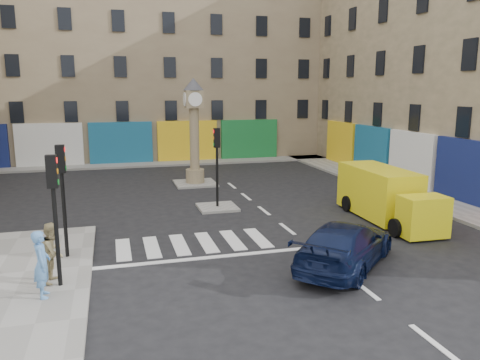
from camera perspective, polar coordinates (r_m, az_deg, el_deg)
name	(u,v)px	position (r m, az deg, el deg)	size (l,w,h in m)	color
ground	(332,264)	(15.71, 11.13, -9.98)	(120.00, 120.00, 0.00)	black
sidewalk_right	(391,187)	(28.28, 17.92, -0.76)	(2.60, 30.00, 0.15)	gray
sidewalk_far	(150,164)	(35.80, -10.94, 1.95)	(32.00, 2.40, 0.15)	gray
island_near	(217,207)	(22.28, -2.77, -3.34)	(1.80, 1.80, 0.12)	gray
island_far	(195,183)	(28.02, -5.48, -0.41)	(2.40, 2.40, 0.12)	gray
building_far	(140,54)	(41.26, -12.06, 14.81)	(32.00, 10.00, 17.00)	#8A795C
traffic_light_left_near	(54,200)	(13.68, -21.74, -2.24)	(0.28, 0.22, 3.70)	black
traffic_light_left_far	(62,183)	(16.02, -20.86, -0.34)	(0.28, 0.22, 3.70)	black
traffic_light_island	(217,155)	(21.79, -2.83, 3.12)	(0.28, 0.22, 3.70)	black
clock_pillar	(194,125)	(27.55, -5.61, 6.72)	(1.20, 1.20, 6.10)	tan
navy_sedan	(345,245)	(15.33, 12.71, -7.71)	(2.03, 5.00, 1.45)	black
yellow_van	(385,195)	(21.09, 17.30, -1.80)	(2.17, 6.04, 2.18)	yellow
pedestrian_blue	(42,264)	(13.52, -23.02, -9.40)	(0.66, 0.44, 1.82)	#5385BF
pedestrian_tan	(53,252)	(14.46, -21.83, -8.18)	(0.84, 0.66, 1.73)	#9A8A5F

